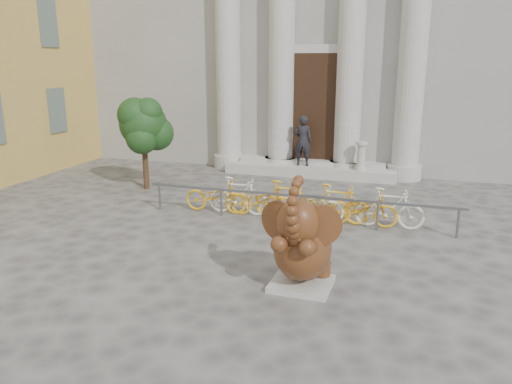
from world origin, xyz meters
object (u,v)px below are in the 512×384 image
(bike_rack, at_px, (297,201))
(pedestrian, at_px, (303,141))
(tree, at_px, (144,126))
(elephant_statue, at_px, (302,247))

(bike_rack, bearing_deg, pedestrian, 100.89)
(tree, height_order, pedestrian, tree)
(pedestrian, bearing_deg, bike_rack, 96.60)
(elephant_statue, bearing_deg, tree, 139.95)
(bike_rack, distance_m, tree, 5.73)
(elephant_statue, relative_size, bike_rack, 0.27)
(bike_rack, height_order, tree, tree)
(tree, relative_size, pedestrian, 1.63)
(bike_rack, relative_size, tree, 2.78)
(elephant_statue, relative_size, tree, 0.74)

